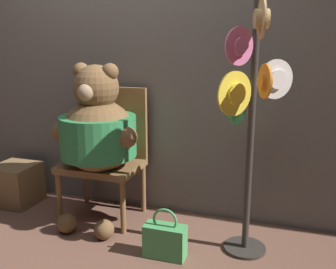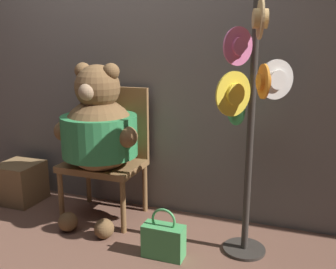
{
  "view_description": "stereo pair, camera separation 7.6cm",
  "coord_description": "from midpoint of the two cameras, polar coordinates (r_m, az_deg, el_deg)",
  "views": [
    {
      "loc": [
        1.25,
        -2.11,
        1.34
      ],
      "look_at": [
        0.47,
        0.23,
        0.74
      ],
      "focal_mm": 40.0,
      "sensor_mm": 36.0,
      "label": 1
    },
    {
      "loc": [
        1.32,
        -2.08,
        1.34
      ],
      "look_at": [
        0.47,
        0.23,
        0.74
      ],
      "focal_mm": 40.0,
      "sensor_mm": 36.0,
      "label": 2
    }
  ],
  "objects": [
    {
      "name": "hat_display_rack",
      "position": [
        2.32,
        11.44,
        3.32
      ],
      "size": [
        0.42,
        0.49,
        1.59
      ],
      "color": "#332D28",
      "rests_on": "ground_plane"
    },
    {
      "name": "wooden_crate",
      "position": [
        3.5,
        -22.68,
        -6.96
      ],
      "size": [
        0.34,
        0.34,
        0.34
      ],
      "color": "brown",
      "rests_on": "ground_plane"
    },
    {
      "name": "chair",
      "position": [
        2.99,
        -10.1,
        -2.2
      ],
      "size": [
        0.59,
        0.45,
        1.01
      ],
      "color": "brown",
      "rests_on": "ground_plane"
    },
    {
      "name": "ground_plane",
      "position": [
        2.8,
        -11.86,
        -15.28
      ],
      "size": [
        14.0,
        14.0,
        0.0
      ],
      "primitive_type": "plane",
      "color": "brown"
    },
    {
      "name": "wall_back",
      "position": [
        3.05,
        -6.58,
        11.44
      ],
      "size": [
        8.0,
        0.1,
        2.46
      ],
      "color": "#66605B",
      "rests_on": "ground_plane"
    },
    {
      "name": "teddy_bear",
      "position": [
        2.8,
        -11.44,
        0.49
      ],
      "size": [
        0.67,
        0.6,
        1.21
      ],
      "color": "brown",
      "rests_on": "ground_plane"
    },
    {
      "name": "handbag_on_ground",
      "position": [
        2.49,
        -1.37,
        -15.79
      ],
      "size": [
        0.27,
        0.12,
        0.34
      ],
      "color": "#479E56",
      "rests_on": "ground_plane"
    }
  ]
}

